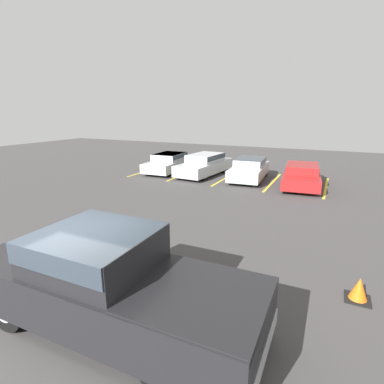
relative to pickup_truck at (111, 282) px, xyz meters
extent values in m
plane|color=#423F3F|center=(-1.01, -0.36, -0.89)|extent=(60.00, 60.00, 0.00)
cube|color=yellow|center=(-7.84, 12.99, -0.89)|extent=(0.12, 4.79, 0.01)
cube|color=yellow|center=(-5.11, 12.99, -0.89)|extent=(0.12, 4.79, 0.01)
cube|color=yellow|center=(-2.38, 12.99, -0.89)|extent=(0.12, 4.79, 0.01)
cube|color=yellow|center=(0.35, 12.99, -0.89)|extent=(0.12, 4.79, 0.01)
cube|color=yellow|center=(3.09, 12.99, -0.89)|extent=(0.12, 4.79, 0.01)
cube|color=black|center=(-0.01, 0.00, -0.19)|extent=(5.51, 2.05, 0.87)
cube|color=black|center=(-0.28, 0.00, 0.58)|extent=(2.00, 1.84, 0.66)
cube|color=#2D3842|center=(-0.28, 0.00, 0.73)|extent=(1.96, 1.90, 0.36)
cube|color=black|center=(1.72, 0.02, 0.21)|extent=(2.05, 1.92, 0.13)
cube|color=silver|center=(2.65, 0.03, -0.50)|extent=(0.23, 2.02, 0.28)
cylinder|color=black|center=(1.63, 0.82, -0.44)|extent=(0.91, 0.34, 0.90)
cylinder|color=#ADADB2|center=(1.63, 0.82, -0.44)|extent=(0.50, 0.35, 0.50)
cylinder|color=black|center=(1.65, -0.78, -0.44)|extent=(0.91, 0.34, 0.90)
cylinder|color=#ADADB2|center=(1.65, -0.78, -0.44)|extent=(0.50, 0.35, 0.50)
cylinder|color=black|center=(-1.67, 0.78, -0.44)|extent=(0.91, 0.34, 0.90)
cylinder|color=#ADADB2|center=(-1.67, 0.78, -0.44)|extent=(0.50, 0.35, 0.50)
cylinder|color=black|center=(-1.65, -0.82, -0.44)|extent=(0.91, 0.34, 0.90)
cylinder|color=#ADADB2|center=(-1.65, -0.82, -0.44)|extent=(0.50, 0.35, 0.50)
cube|color=#B7BABF|center=(-6.40, 13.18, -0.43)|extent=(1.98, 4.38, 0.57)
cube|color=#B7BABF|center=(-6.41, 13.26, 0.07)|extent=(1.66, 2.31, 0.44)
cube|color=#2D3842|center=(-6.41, 13.26, 0.16)|extent=(1.73, 2.27, 0.27)
cylinder|color=black|center=(-5.58, 11.97, -0.57)|extent=(0.25, 0.66, 0.65)
cylinder|color=#ADADB2|center=(-5.58, 11.97, -0.57)|extent=(0.25, 0.37, 0.36)
cylinder|color=black|center=(-7.10, 11.90, -0.57)|extent=(0.25, 0.66, 0.65)
cylinder|color=#ADADB2|center=(-7.10, 11.90, -0.57)|extent=(0.25, 0.37, 0.36)
cylinder|color=black|center=(-5.71, 14.46, -0.57)|extent=(0.25, 0.66, 0.65)
cylinder|color=#ADADB2|center=(-5.71, 14.46, -0.57)|extent=(0.25, 0.37, 0.36)
cylinder|color=black|center=(-7.22, 14.38, -0.57)|extent=(0.25, 0.66, 0.65)
cylinder|color=#ADADB2|center=(-7.22, 14.38, -0.57)|extent=(0.25, 0.37, 0.36)
cube|color=#B7BABF|center=(-3.88, 13.19, -0.39)|extent=(2.15, 4.79, 0.64)
cube|color=#B7BABF|center=(-3.87, 13.29, 0.16)|extent=(1.74, 2.55, 0.48)
cube|color=#2D3842|center=(-3.87, 13.29, 0.26)|extent=(1.81, 2.51, 0.29)
cylinder|color=black|center=(-3.26, 11.78, -0.56)|extent=(0.26, 0.68, 0.66)
cylinder|color=#ADADB2|center=(-3.26, 11.78, -0.56)|extent=(0.24, 0.38, 0.36)
cylinder|color=black|center=(-4.75, 11.92, -0.56)|extent=(0.26, 0.68, 0.66)
cylinder|color=#ADADB2|center=(-4.75, 11.92, -0.56)|extent=(0.24, 0.38, 0.36)
cylinder|color=black|center=(-3.01, 14.47, -0.56)|extent=(0.26, 0.68, 0.66)
cylinder|color=#ADADB2|center=(-3.01, 14.47, -0.56)|extent=(0.24, 0.38, 0.36)
cylinder|color=black|center=(-4.51, 14.61, -0.56)|extent=(0.26, 0.68, 0.66)
cylinder|color=#ADADB2|center=(-4.51, 14.61, -0.56)|extent=(0.24, 0.38, 0.36)
cube|color=#B7BABF|center=(-1.04, 13.14, -0.40)|extent=(2.01, 4.31, 0.62)
cube|color=#B7BABF|center=(-1.05, 13.22, 0.11)|extent=(1.66, 2.29, 0.41)
cube|color=#2D3842|center=(-1.05, 13.22, 0.19)|extent=(1.72, 2.25, 0.25)
cylinder|color=black|center=(-0.23, 11.98, -0.56)|extent=(0.28, 0.68, 0.66)
cylinder|color=#ADADB2|center=(-0.23, 11.98, -0.56)|extent=(0.27, 0.38, 0.36)
cylinder|color=black|center=(-1.67, 11.87, -0.56)|extent=(0.28, 0.68, 0.66)
cylinder|color=#ADADB2|center=(-1.67, 11.87, -0.56)|extent=(0.27, 0.38, 0.36)
cylinder|color=black|center=(-0.41, 14.41, -0.56)|extent=(0.28, 0.68, 0.66)
cylinder|color=#ADADB2|center=(-0.41, 14.41, -0.56)|extent=(0.27, 0.38, 0.36)
cylinder|color=black|center=(-1.85, 14.30, -0.56)|extent=(0.28, 0.68, 0.66)
cylinder|color=#ADADB2|center=(-1.85, 14.30, -0.56)|extent=(0.27, 0.38, 0.36)
cube|color=maroon|center=(1.86, 12.77, -0.43)|extent=(2.18, 4.58, 0.56)
cube|color=maroon|center=(1.86, 12.86, 0.05)|extent=(1.78, 2.44, 0.40)
cube|color=#2D3842|center=(1.86, 12.86, 0.13)|extent=(1.84, 2.40, 0.24)
cylinder|color=black|center=(2.74, 11.56, -0.57)|extent=(0.28, 0.67, 0.65)
cylinder|color=#ADADB2|center=(2.74, 11.56, -0.57)|extent=(0.26, 0.38, 0.36)
cylinder|color=black|center=(1.22, 11.42, -0.57)|extent=(0.28, 0.67, 0.65)
cylinder|color=#ADADB2|center=(1.22, 11.42, -0.57)|extent=(0.26, 0.38, 0.36)
cylinder|color=black|center=(2.51, 14.12, -0.57)|extent=(0.28, 0.67, 0.65)
cylinder|color=#ADADB2|center=(2.51, 14.12, -0.57)|extent=(0.26, 0.38, 0.36)
cylinder|color=black|center=(0.98, 13.98, -0.57)|extent=(0.28, 0.67, 0.65)
cylinder|color=#ADADB2|center=(0.98, 13.98, -0.57)|extent=(0.26, 0.38, 0.36)
cube|color=black|center=(4.10, 2.83, -0.88)|extent=(0.50, 0.50, 0.03)
cone|color=orange|center=(4.10, 2.83, -0.64)|extent=(0.38, 0.38, 0.50)
cube|color=#B7B2A8|center=(1.50, 16.08, -0.82)|extent=(1.64, 0.20, 0.14)
camera|label=1|loc=(3.34, -3.62, 2.93)|focal=28.00mm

